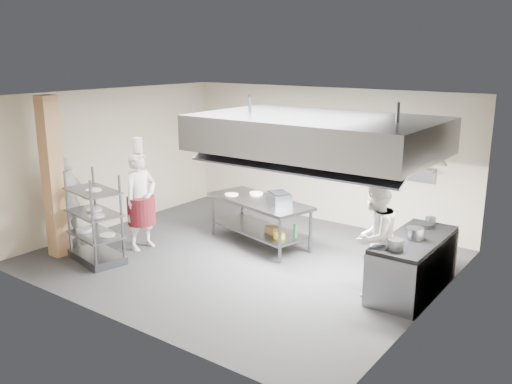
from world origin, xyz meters
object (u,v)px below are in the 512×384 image
Objects in this scene: chef_line at (374,238)px; stockpot at (415,233)px; chef_plating at (69,204)px; griddle at (279,199)px; island at (259,222)px; cooking_range at (413,266)px; pass_rack at (94,218)px; chef_head at (141,201)px.

chef_line is 6.90× the size of stockpot.
griddle is at bearing 103.89° from chef_plating.
island reaches higher than cooking_range.
island is 8.42× the size of stockpot.
chef_head is at bearing 90.85° from pass_rack.
chef_plating is (-6.08, -2.06, 0.49)m from cooking_range.
island is at bearing 172.67° from stockpot.
cooking_range is 4.45× the size of griddle.
pass_rack is 0.90× the size of chef_line.
island is at bearing -153.65° from griddle.
chef_plating is 6.82× the size of stockpot.
chef_plating is at bearing -112.61° from griddle.
chef_head reaches higher than island.
island is 1.13× the size of cooking_range.
island is 1.23× the size of chef_plating.
chef_plating is 4.05m from griddle.
pass_rack reaches higher than cooking_range.
griddle is (2.37, 2.47, 0.19)m from pass_rack.
stockpot reaches higher than island.
stockpot is (2.80, -0.38, -0.03)m from griddle.
chef_head is (-4.98, -1.21, 0.54)m from cooking_range.
stockpot is (6.10, 1.98, 0.08)m from chef_plating.
chef_line is (2.81, -0.82, 0.47)m from island.
island is 1.17× the size of chef_head.
chef_head is at bearing -167.27° from stockpot.
island is at bearing -100.37° from chef_line.
cooking_range is 6.44m from chef_plating.
chef_line is (-0.48, -0.48, 0.50)m from cooking_range.
chef_head is at bearing -113.68° from griddle.
cooking_range is (5.15, 2.17, -0.41)m from pass_rack.
chef_plating reaches higher than cooking_range.
stockpot is (5.17, 2.09, 0.17)m from pass_rack.
pass_rack is 0.94m from chef_plating.
chef_head is 1.39m from chef_plating.
chef_plating reaches higher than stockpot.
pass_rack is 5.58m from stockpot.
chef_head reaches higher than chef_plating.
cooking_range is at bearing 33.95° from pass_rack.
pass_rack is at bearing -112.31° from island.
chef_line is 4.11× the size of griddle.
pass_rack is 0.86× the size of chef_head.
chef_line is 1.01× the size of chef_plating.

